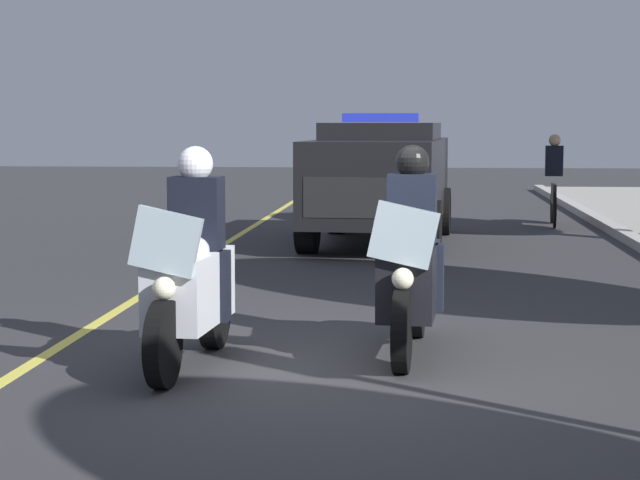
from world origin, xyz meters
TOP-DOWN VIEW (x-y plane):
  - ground_plane at (0.00, 0.00)m, footprint 80.00×80.00m
  - lane_stripe_center at (0.00, -2.20)m, footprint 48.00×0.12m
  - police_motorcycle_lead_left at (0.10, -0.92)m, footprint 2.14×0.61m
  - police_motorcycle_lead_right at (-0.55, 0.78)m, footprint 2.14×0.61m
  - police_suv at (-9.24, 0.22)m, footprint 5.02×2.34m
  - cyclist_background at (-12.65, 3.32)m, footprint 1.76×0.34m

SIDE VIEW (x-z plane):
  - ground_plane at x=0.00m, z-range 0.00..0.00m
  - lane_stripe_center at x=0.00m, z-range 0.00..0.01m
  - police_motorcycle_lead_left at x=0.10m, z-range -0.16..1.56m
  - police_motorcycle_lead_right at x=-0.55m, z-range -0.16..1.56m
  - cyclist_background at x=-12.65m, z-range 0.00..1.69m
  - police_suv at x=-9.24m, z-range 0.04..2.09m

